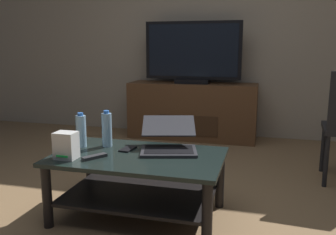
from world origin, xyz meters
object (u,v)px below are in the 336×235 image
Objects in this scene: water_bottle_near at (81,131)px; water_bottle_far at (107,129)px; coffee_table at (139,174)px; tv_remote at (95,157)px; cell_phone at (128,149)px; television at (193,54)px; router_box at (66,145)px; media_cabinet at (192,111)px; laptop at (169,140)px.

water_bottle_far is (0.16, 0.06, 0.01)m from water_bottle_near.
coffee_table is 0.31m from tv_remote.
television is at bearing 94.95° from cell_phone.
coffee_table is 0.49m from router_box.
media_cabinet reaches higher than tv_remote.
coffee_table is 0.51m from water_bottle_near.
tv_remote is at bearing -149.19° from coffee_table.
television reaches higher than water_bottle_far.
router_box is 0.35m from water_bottle_far.
media_cabinet is at bearing 90.00° from television.
laptop is (0.23, -1.95, 0.15)m from media_cabinet.
television is at bearing 120.11° from tv_remote.
router_box reaches higher than cell_phone.
laptop reaches higher than router_box.
router_box is 1.19× the size of cell_phone.
water_bottle_far is 1.79× the size of cell_phone.
media_cabinet is (-0.07, 2.12, 0.04)m from coffee_table.
laptop reaches higher than cell_phone.
media_cabinet is 10.79× the size of cell_phone.
water_bottle_near is at bearing -100.20° from media_cabinet.
water_bottle_near is 0.35m from cell_phone.
television is at bearing 91.93° from coffee_table.
media_cabinet is 2.34m from router_box.
water_bottle_near is at bearing 167.39° from tv_remote.
water_bottle_near is (-0.04, 0.26, 0.03)m from router_box.
tv_remote is at bearing -94.19° from television.
water_bottle_far is 0.21m from cell_phone.
laptop is at bearing 4.52° from water_bottle_far.
laptop is at bearing 32.75° from router_box.
coffee_table is at bearing -88.09° from media_cabinet.
laptop is (0.16, 0.17, 0.19)m from coffee_table.
coffee_table is 2.13m from media_cabinet.
tv_remote is (-0.13, -0.23, 0.01)m from cell_phone.
television is (-0.00, -0.02, 0.68)m from media_cabinet.
water_bottle_near reaches higher than tv_remote.
water_bottle_near is 1.49× the size of tv_remote.
tv_remote is (-0.16, -2.26, 0.10)m from media_cabinet.
television is 4.73× the size of water_bottle_near.
media_cabinet is 1.97m from laptop.
media_cabinet is at bearing 91.91° from coffee_table.
cell_phone is 0.88× the size of tv_remote.
water_bottle_far reaches higher than router_box.
router_box is 0.41m from cell_phone.
laptop is 3.17× the size of tv_remote.
coffee_table is at bearing -26.62° from water_bottle_far.
water_bottle_far is (-0.20, -1.96, -0.47)m from television.
water_bottle_near is at bearing -171.11° from cell_phone.
television reaches higher than media_cabinet.
tv_remote is at bearing -112.77° from cell_phone.
laptop is 0.44m from water_bottle_far.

